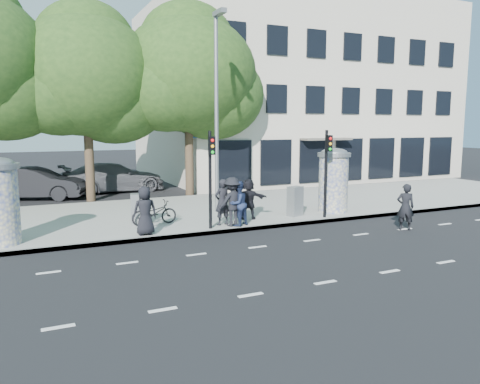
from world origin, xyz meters
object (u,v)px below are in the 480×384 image
cabinet_left (138,209)px  ped_d (232,202)px  car_mid (35,183)px  ad_column_right (333,179)px  car_right (114,177)px  ped_c (238,204)px  traffic_pole_near (211,169)px  cabinet_right (295,201)px  bicycle (154,213)px  ped_a (145,211)px  ped_b (222,202)px  ped_f (248,199)px  man_road (405,207)px  traffic_pole_far (327,164)px  street_lamp (217,99)px

cabinet_left → ped_d: bearing=-18.2°
car_mid → ad_column_right: bearing=-109.7°
car_mid → car_right: bearing=-54.3°
ped_c → cabinet_left: ped_c is taller
traffic_pole_near → car_right: (-1.29, 11.68, -1.41)m
ad_column_right → cabinet_right: ad_column_right is taller
bicycle → cabinet_left: bearing=53.5°
ped_a → ped_b: ped_b is taller
ped_f → bicycle: ped_f is taller
man_road → car_right: (-7.78, 14.16, -0.02)m
ad_column_right → car_mid: (-11.17, 9.74, -0.73)m
ad_column_right → ped_f: (-3.88, 0.06, -0.60)m
bicycle → ped_d: bearing=-122.9°
ad_column_right → car_right: bearing=123.4°
ad_column_right → man_road: ad_column_right is taller
ped_a → cabinet_left: bearing=-97.3°
ad_column_right → ped_a: size_ratio=1.64×
traffic_pole_near → ped_f: bearing=26.9°
traffic_pole_far → ped_a: bearing=179.5°
ped_a → car_mid: size_ratio=0.33×
ped_b → cabinet_right: ped_b is taller
ped_a → ped_d: size_ratio=0.92×
traffic_pole_near → man_road: bearing=-20.9°
bicycle → cabinet_right: cabinet_right is taller
traffic_pole_far → ped_f: bearing=161.4°
car_mid → car_right: 4.21m
ped_c → traffic_pole_far: bearing=155.4°
traffic_pole_near → cabinet_right: (3.89, 0.80, -1.49)m
street_lamp → car_mid: size_ratio=1.63×
ped_b → ped_f: ped_b is taller
ped_a → ped_b: 2.92m
traffic_pole_near → ped_b: bearing=35.1°
ped_b → car_right: 11.42m
ad_column_right → ped_f: bearing=179.1°
street_lamp → ped_f: street_lamp is taller
street_lamp → ped_a: 6.01m
ped_b → traffic_pole_far: bearing=164.3°
man_road → traffic_pole_near: bearing=10.8°
traffic_pole_near → street_lamp: street_lamp is taller
ped_d → bicycle: bearing=-38.2°
traffic_pole_near → traffic_pole_far: (4.80, 0.00, 0.00)m
cabinet_left → car_mid: car_mid is taller
man_road → ped_b: bearing=5.5°
traffic_pole_far → ped_c: bearing=179.1°
ped_a → car_mid: ped_a is taller
ad_column_right → traffic_pole_far: traffic_pole_far is taller
traffic_pole_far → ped_f: 3.31m
traffic_pole_far → bicycle: bearing=166.9°
traffic_pole_near → cabinet_left: (-2.13, 1.82, -1.52)m
ped_a → ped_f: ped_a is taller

